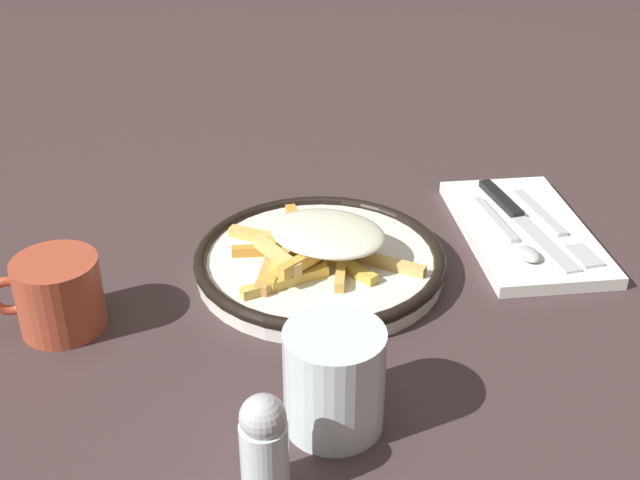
# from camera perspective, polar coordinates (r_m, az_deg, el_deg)

# --- Properties ---
(ground_plane) EXTENTS (2.60, 2.60, 0.00)m
(ground_plane) POSITION_cam_1_polar(r_m,az_deg,el_deg) (0.85, -0.00, -2.29)
(ground_plane) COLOR #3D2E2E
(plate) EXTENTS (0.26, 0.26, 0.03)m
(plate) POSITION_cam_1_polar(r_m,az_deg,el_deg) (0.84, -0.00, -1.50)
(plate) COLOR white
(plate) RESTS_ON ground_plane
(fries_heap) EXTENTS (0.19, 0.16, 0.04)m
(fries_heap) POSITION_cam_1_polar(r_m,az_deg,el_deg) (0.82, -0.18, -0.21)
(fries_heap) COLOR gold
(fries_heap) RESTS_ON plate
(napkin) EXTENTS (0.15, 0.25, 0.01)m
(napkin) POSITION_cam_1_polar(r_m,az_deg,el_deg) (0.94, 14.10, 0.65)
(napkin) COLOR silver
(napkin) RESTS_ON ground_plane
(fork) EXTENTS (0.03, 0.18, 0.00)m
(fork) POSITION_cam_1_polar(r_m,az_deg,el_deg) (0.94, 16.06, 0.92)
(fork) COLOR silver
(fork) RESTS_ON napkin
(knife) EXTENTS (0.03, 0.21, 0.01)m
(knife) POSITION_cam_1_polar(r_m,az_deg,el_deg) (0.95, 13.64, 1.70)
(knife) COLOR black
(knife) RESTS_ON napkin
(spoon) EXTENTS (0.02, 0.15, 0.01)m
(spoon) POSITION_cam_1_polar(r_m,az_deg,el_deg) (0.90, 13.50, 0.03)
(spoon) COLOR silver
(spoon) RESTS_ON napkin
(water_glass) EXTENTS (0.08, 0.08, 0.09)m
(water_glass) POSITION_cam_1_polar(r_m,az_deg,el_deg) (0.64, 0.99, -9.72)
(water_glass) COLOR silver
(water_glass) RESTS_ON ground_plane
(coffee_mug) EXTENTS (0.10, 0.08, 0.07)m
(coffee_mug) POSITION_cam_1_polar(r_m,az_deg,el_deg) (0.79, -17.90, -3.66)
(coffee_mug) COLOR #AC472F
(coffee_mug) RESTS_ON ground_plane
(salt_shaker) EXTENTS (0.04, 0.04, 0.09)m
(salt_shaker) POSITION_cam_1_polar(r_m,az_deg,el_deg) (0.59, -3.94, -14.18)
(salt_shaker) COLOR silver
(salt_shaker) RESTS_ON ground_plane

